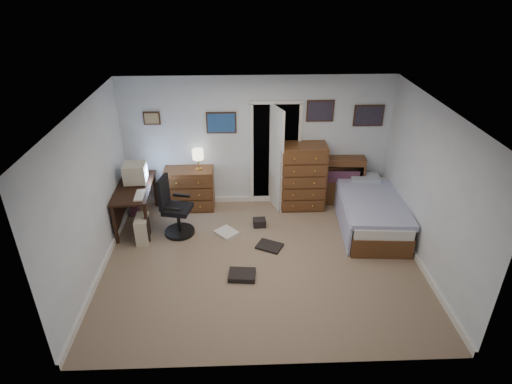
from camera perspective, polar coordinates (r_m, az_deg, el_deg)
The scene contains 15 objects.
floor at distance 6.94m, azimuth 0.78°, elevation -9.28°, with size 5.00×4.00×0.02m, color #87725D.
computer_desk at distance 7.90m, azimuth -16.49°, elevation -0.43°, with size 0.67×1.34×0.76m.
crt_monitor at distance 7.85m, azimuth -15.80°, elevation 2.44°, with size 0.41×0.38×0.36m.
keyboard at distance 7.45m, azimuth -15.24°, elevation -0.41°, with size 0.15×0.40×0.02m, color beige.
pc_tower at distance 7.55m, azimuth -14.86°, elevation -4.74°, with size 0.23×0.43×0.45m.
office_chair at distance 7.51m, azimuth -10.80°, elevation -2.71°, with size 0.62×0.62×1.08m.
media_stack at distance 8.24m, azimuth -16.09°, elevation -0.43°, with size 0.17×0.17×0.84m, color maroon.
low_dresser at distance 8.27m, azimuth -8.82°, elevation 0.43°, with size 0.92×0.46×0.81m, color brown.
table_lamp at distance 7.95m, azimuth -7.75°, elevation 4.91°, with size 0.20×0.20×0.40m.
doorway at distance 8.43m, azimuth 2.42°, elevation 5.79°, with size 0.96×1.12×2.05m.
tall_dresser at distance 8.16m, azimuth 6.14°, elevation 2.07°, with size 0.87×0.51×1.28m, color brown.
headboard_bookcase at distance 8.44m, azimuth 10.55°, elevation 1.68°, with size 1.09×0.33×0.97m.
bed at distance 7.89m, azimuth 14.99°, elevation -2.54°, with size 1.18×2.04×0.65m.
wall_posters at distance 7.92m, azimuth 4.31°, elevation 9.98°, with size 4.38×0.04×0.60m.
floor_clutter at distance 7.16m, azimuth -1.07°, elevation -7.42°, with size 1.21×1.70×0.14m.
Camera 1 is at (-0.30, -5.50, 4.21)m, focal length 30.00 mm.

